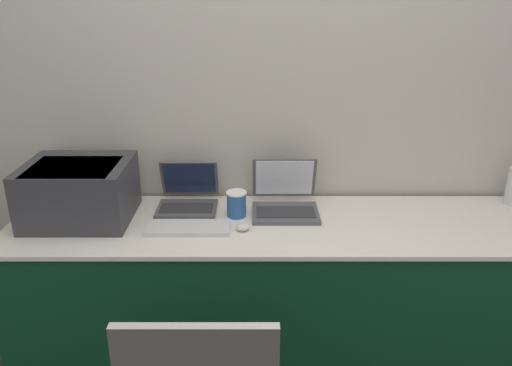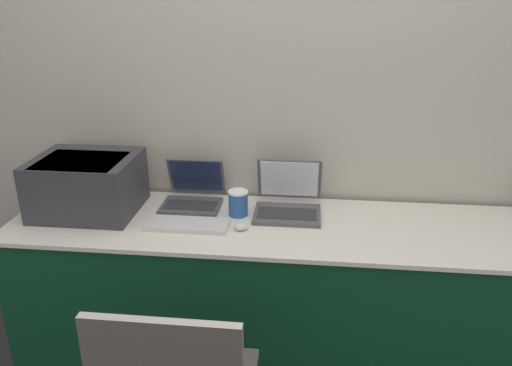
{
  "view_description": "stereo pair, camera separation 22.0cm",
  "coord_description": "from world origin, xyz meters",
  "px_view_note": "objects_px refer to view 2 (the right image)",
  "views": [
    {
      "loc": [
        -0.14,
        -1.72,
        1.78
      ],
      "look_at": [
        -0.14,
        0.33,
        0.98
      ],
      "focal_mm": 35.0,
      "sensor_mm": 36.0,
      "label": 1
    },
    {
      "loc": [
        0.08,
        -1.71,
        1.78
      ],
      "look_at": [
        -0.14,
        0.33,
        0.98
      ],
      "focal_mm": 35.0,
      "sensor_mm": 36.0,
      "label": 2
    }
  ],
  "objects_px": {
    "laptop_right": "(288,201)",
    "coffee_cup": "(238,203)",
    "mouse": "(241,226)",
    "external_keyboard": "(188,225)",
    "printer": "(87,183)",
    "laptop_left": "(193,195)"
  },
  "relations": [
    {
      "from": "mouse",
      "to": "coffee_cup",
      "type": "bearing_deg",
      "value": 101.85
    },
    {
      "from": "external_keyboard",
      "to": "mouse",
      "type": "xyz_separation_m",
      "value": [
        0.24,
        -0.0,
        0.01
      ]
    },
    {
      "from": "laptop_right",
      "to": "coffee_cup",
      "type": "height_order",
      "value": "laptop_right"
    },
    {
      "from": "laptop_left",
      "to": "mouse",
      "type": "relative_size",
      "value": 4.62
    },
    {
      "from": "laptop_left",
      "to": "coffee_cup",
      "type": "xyz_separation_m",
      "value": [
        0.24,
        -0.1,
        0.01
      ]
    },
    {
      "from": "mouse",
      "to": "printer",
      "type": "bearing_deg",
      "value": 170.38
    },
    {
      "from": "laptop_left",
      "to": "coffee_cup",
      "type": "distance_m",
      "value": 0.26
    },
    {
      "from": "printer",
      "to": "mouse",
      "type": "height_order",
      "value": "printer"
    },
    {
      "from": "laptop_left",
      "to": "external_keyboard",
      "type": "distance_m",
      "value": 0.26
    },
    {
      "from": "coffee_cup",
      "to": "mouse",
      "type": "distance_m",
      "value": 0.16
    },
    {
      "from": "laptop_right",
      "to": "coffee_cup",
      "type": "relative_size",
      "value": 2.61
    },
    {
      "from": "external_keyboard",
      "to": "coffee_cup",
      "type": "height_order",
      "value": "coffee_cup"
    },
    {
      "from": "printer",
      "to": "laptop_left",
      "type": "bearing_deg",
      "value": 15.57
    },
    {
      "from": "external_keyboard",
      "to": "coffee_cup",
      "type": "bearing_deg",
      "value": 35.36
    },
    {
      "from": "printer",
      "to": "coffee_cup",
      "type": "distance_m",
      "value": 0.71
    },
    {
      "from": "printer",
      "to": "laptop_right",
      "type": "relative_size",
      "value": 1.47
    },
    {
      "from": "coffee_cup",
      "to": "mouse",
      "type": "bearing_deg",
      "value": -78.15
    },
    {
      "from": "laptop_left",
      "to": "mouse",
      "type": "bearing_deg",
      "value": -43.5
    },
    {
      "from": "laptop_left",
      "to": "mouse",
      "type": "xyz_separation_m",
      "value": [
        0.27,
        -0.26,
        -0.03
      ]
    },
    {
      "from": "laptop_left",
      "to": "laptop_right",
      "type": "distance_m",
      "value": 0.47
    },
    {
      "from": "printer",
      "to": "mouse",
      "type": "bearing_deg",
      "value": -9.62
    },
    {
      "from": "laptop_right",
      "to": "coffee_cup",
      "type": "bearing_deg",
      "value": -163.76
    }
  ]
}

